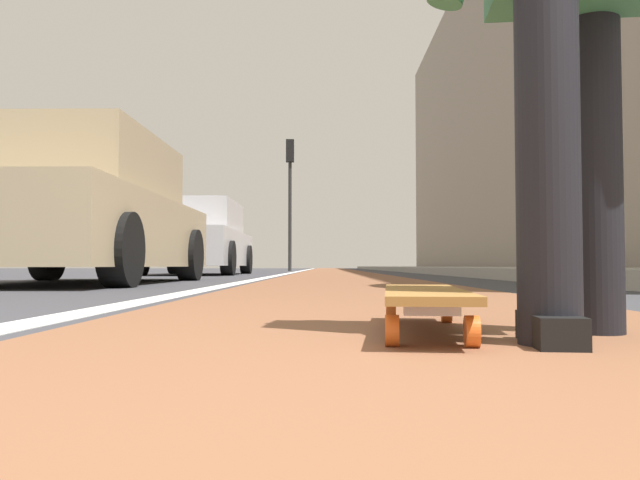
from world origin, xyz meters
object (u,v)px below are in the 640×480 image
object	(u,v)px
parked_car_near	(76,214)
traffic_light	(290,181)
parked_car_mid	(198,240)
skateboard	(424,297)

from	to	relation	value
parked_car_near	traffic_light	distance (m)	16.40
parked_car_mid	traffic_light	size ratio (longest dim) A/B	0.95
traffic_light	skateboard	bearing A→B (deg)	-175.73
traffic_light	parked_car_mid	bearing A→B (deg)	172.08
parked_car_mid	traffic_light	world-z (taller)	traffic_light
skateboard	traffic_light	size ratio (longest dim) A/B	0.18
skateboard	traffic_light	xyz separation A→B (m)	(20.88, 1.56, 3.12)
skateboard	parked_car_near	bearing A→B (deg)	30.63
parked_car_near	traffic_light	xyz separation A→B (m)	(16.16, -1.23, 2.51)
parked_car_mid	traffic_light	distance (m)	9.95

